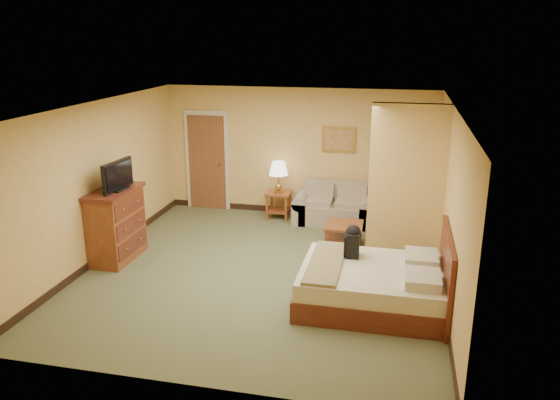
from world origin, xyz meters
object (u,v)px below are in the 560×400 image
(loveseat, at_px, (334,210))
(dresser, at_px, (116,224))
(bed, at_px, (377,285))
(coffee_table, at_px, (344,231))

(loveseat, distance_m, dresser, 4.20)
(dresser, distance_m, bed, 4.36)
(coffee_table, bearing_deg, bed, -71.67)
(dresser, relative_size, bed, 0.60)
(coffee_table, xyz_separation_m, dresser, (-3.61, -1.36, 0.31))
(coffee_table, xyz_separation_m, bed, (0.68, -2.05, 0.00))
(loveseat, distance_m, bed, 3.43)
(loveseat, relative_size, coffee_table, 2.40)
(dresser, xyz_separation_m, bed, (4.29, -0.70, -0.31))
(dresser, bearing_deg, loveseat, 38.13)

